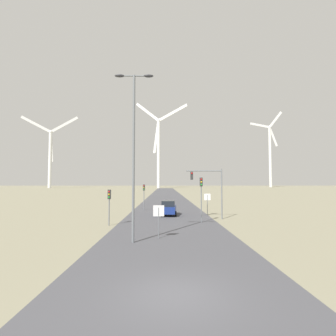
{
  "coord_description": "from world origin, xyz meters",
  "views": [
    {
      "loc": [
        -0.38,
        -9.79,
        4.11
      ],
      "look_at": [
        0.0,
        21.01,
        5.77
      ],
      "focal_mm": 28.0,
      "sensor_mm": 36.0,
      "label": 1
    }
  ],
  "objects_px": {
    "car_approaching": "(168,208)",
    "wind_turbine_far_left": "(50,152)",
    "streetlamp": "(134,139)",
    "wind_turbine_left": "(159,146)",
    "traffic_light_post_near_right": "(201,190)",
    "stop_sign_far": "(207,200)",
    "traffic_light_mast_overhead": "(209,183)",
    "wind_turbine_center": "(270,151)",
    "stop_sign_near": "(159,215)",
    "traffic_light_post_near_left": "(109,199)",
    "traffic_light_post_mid_left": "(144,191)"
  },
  "relations": [
    {
      "from": "wind_turbine_far_left",
      "to": "stop_sign_far",
      "type": "bearing_deg",
      "value": -60.5
    },
    {
      "from": "stop_sign_far",
      "to": "traffic_light_mast_overhead",
      "type": "bearing_deg",
      "value": -95.52
    },
    {
      "from": "traffic_light_post_near_left",
      "to": "traffic_light_post_near_right",
      "type": "bearing_deg",
      "value": 10.81
    },
    {
      "from": "traffic_light_post_near_left",
      "to": "wind_turbine_left",
      "type": "height_order",
      "value": "wind_turbine_left"
    },
    {
      "from": "stop_sign_far",
      "to": "wind_turbine_left",
      "type": "height_order",
      "value": "wind_turbine_left"
    },
    {
      "from": "stop_sign_near",
      "to": "traffic_light_post_mid_left",
      "type": "height_order",
      "value": "traffic_light_post_mid_left"
    },
    {
      "from": "traffic_light_post_mid_left",
      "to": "traffic_light_mast_overhead",
      "type": "distance_m",
      "value": 12.62
    },
    {
      "from": "wind_turbine_far_left",
      "to": "wind_turbine_center",
      "type": "height_order",
      "value": "wind_turbine_center"
    },
    {
      "from": "wind_turbine_far_left",
      "to": "wind_turbine_center",
      "type": "distance_m",
      "value": 171.91
    },
    {
      "from": "traffic_light_mast_overhead",
      "to": "wind_turbine_far_left",
      "type": "xyz_separation_m",
      "value": [
        -86.17,
        156.22,
        21.39
      ]
    },
    {
      "from": "car_approaching",
      "to": "wind_turbine_center",
      "type": "bearing_deg",
      "value": 64.51
    },
    {
      "from": "traffic_light_post_near_right",
      "to": "traffic_light_mast_overhead",
      "type": "height_order",
      "value": "traffic_light_mast_overhead"
    },
    {
      "from": "streetlamp",
      "to": "car_approaching",
      "type": "height_order",
      "value": "streetlamp"
    },
    {
      "from": "traffic_light_post_near_left",
      "to": "streetlamp",
      "type": "bearing_deg",
      "value": -66.05
    },
    {
      "from": "streetlamp",
      "to": "traffic_light_post_near_right",
      "type": "bearing_deg",
      "value": 56.07
    },
    {
      "from": "stop_sign_far",
      "to": "car_approaching",
      "type": "relative_size",
      "value": 0.63
    },
    {
      "from": "wind_turbine_far_left",
      "to": "wind_turbine_left",
      "type": "height_order",
      "value": "wind_turbine_left"
    },
    {
      "from": "stop_sign_far",
      "to": "wind_turbine_far_left",
      "type": "distance_m",
      "value": 177.22
    },
    {
      "from": "car_approaching",
      "to": "wind_turbine_far_left",
      "type": "distance_m",
      "value": 174.94
    },
    {
      "from": "wind_turbine_far_left",
      "to": "traffic_light_post_near_right",
      "type": "bearing_deg",
      "value": -61.83
    },
    {
      "from": "traffic_light_post_near_right",
      "to": "wind_turbine_left",
      "type": "distance_m",
      "value": 155.44
    },
    {
      "from": "car_approaching",
      "to": "streetlamp",
      "type": "bearing_deg",
      "value": -100.14
    },
    {
      "from": "streetlamp",
      "to": "traffic_light_mast_overhead",
      "type": "xyz_separation_m",
      "value": [
        7.13,
        11.19,
        -3.13
      ]
    },
    {
      "from": "traffic_light_post_near_left",
      "to": "traffic_light_post_near_right",
      "type": "distance_m",
      "value": 9.24
    },
    {
      "from": "car_approaching",
      "to": "wind_turbine_far_left",
      "type": "xyz_separation_m",
      "value": [
        -81.66,
        152.76,
        24.46
      ]
    },
    {
      "from": "traffic_light_mast_overhead",
      "to": "car_approaching",
      "type": "relative_size",
      "value": 1.33
    },
    {
      "from": "stop_sign_far",
      "to": "traffic_light_post_mid_left",
      "type": "distance_m",
      "value": 10.52
    },
    {
      "from": "traffic_light_post_near_right",
      "to": "wind_turbine_far_left",
      "type": "distance_m",
      "value": 181.29
    },
    {
      "from": "stop_sign_far",
      "to": "wind_turbine_left",
      "type": "bearing_deg",
      "value": 93.72
    },
    {
      "from": "traffic_light_mast_overhead",
      "to": "wind_turbine_center",
      "type": "relative_size",
      "value": 0.09
    },
    {
      "from": "traffic_light_post_near_left",
      "to": "wind_turbine_far_left",
      "type": "height_order",
      "value": "wind_turbine_far_left"
    },
    {
      "from": "traffic_light_post_near_left",
      "to": "traffic_light_post_mid_left",
      "type": "height_order",
      "value": "traffic_light_post_mid_left"
    },
    {
      "from": "wind_turbine_center",
      "to": "car_approaching",
      "type": "bearing_deg",
      "value": -115.49
    },
    {
      "from": "wind_turbine_center",
      "to": "streetlamp",
      "type": "bearing_deg",
      "value": -114.45
    },
    {
      "from": "stop_sign_far",
      "to": "wind_turbine_center",
      "type": "xyz_separation_m",
      "value": [
        82.6,
        183.51,
        28.27
      ]
    },
    {
      "from": "traffic_light_mast_overhead",
      "to": "wind_turbine_left",
      "type": "bearing_deg",
      "value": 93.51
    },
    {
      "from": "stop_sign_near",
      "to": "stop_sign_far",
      "type": "height_order",
      "value": "stop_sign_far"
    },
    {
      "from": "traffic_light_post_mid_left",
      "to": "car_approaching",
      "type": "xyz_separation_m",
      "value": [
        3.54,
        -6.19,
        -1.85
      ]
    },
    {
      "from": "traffic_light_post_near_right",
      "to": "stop_sign_near",
      "type": "bearing_deg",
      "value": -119.18
    },
    {
      "from": "stop_sign_near",
      "to": "stop_sign_far",
      "type": "xyz_separation_m",
      "value": [
        5.74,
        13.25,
        0.19
      ]
    },
    {
      "from": "traffic_light_mast_overhead",
      "to": "traffic_light_post_near_right",
      "type": "bearing_deg",
      "value": -116.98
    },
    {
      "from": "streetlamp",
      "to": "wind_turbine_left",
      "type": "relative_size",
      "value": 0.19
    },
    {
      "from": "traffic_light_post_mid_left",
      "to": "traffic_light_mast_overhead",
      "type": "height_order",
      "value": "traffic_light_mast_overhead"
    },
    {
      "from": "traffic_light_post_near_left",
      "to": "wind_turbine_far_left",
      "type": "distance_m",
      "value": 178.89
    },
    {
      "from": "wind_turbine_center",
      "to": "stop_sign_far",
      "type": "bearing_deg",
      "value": -114.23
    },
    {
      "from": "car_approaching",
      "to": "wind_turbine_far_left",
      "type": "height_order",
      "value": "wind_turbine_far_left"
    },
    {
      "from": "stop_sign_near",
      "to": "wind_turbine_far_left",
      "type": "distance_m",
      "value": 186.23
    },
    {
      "from": "streetlamp",
      "to": "traffic_light_post_mid_left",
      "type": "distance_m",
      "value": 21.3
    },
    {
      "from": "traffic_light_post_near_left",
      "to": "car_approaching",
      "type": "bearing_deg",
      "value": 52.85
    },
    {
      "from": "traffic_light_post_near_right",
      "to": "wind_turbine_left",
      "type": "relative_size",
      "value": 0.07
    }
  ]
}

